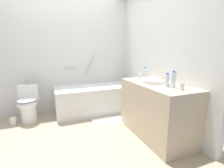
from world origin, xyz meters
The scene contains 16 objects.
ground_plane centered at (0.00, 0.00, 0.00)m, with size 3.99×3.99×0.00m, color tan.
wall_back_tiled centered at (0.00, 1.22, 1.29)m, with size 3.39×0.10×2.57m, color silver.
wall_right_mirror centered at (1.54, 0.00, 1.29)m, with size 0.10×2.74×2.57m, color silver.
bathtub centered at (0.57, 0.80, 0.31)m, with size 1.65×0.74×1.23m.
toilet centered at (-0.74, 0.78, 0.34)m, with size 0.38×0.50×0.70m.
vanity_counter centered at (1.19, -0.54, 0.42)m, with size 0.61×1.27×0.84m, color tan.
sink_basin centered at (1.16, -0.45, 0.87)m, with size 0.35×0.35×0.05m, color white.
sink_faucet centered at (1.36, -0.45, 0.87)m, with size 0.12×0.15×0.07m.
water_bottle_0 centered at (1.24, -0.13, 0.94)m, with size 0.06×0.06×0.22m.
water_bottle_1 centered at (1.18, -0.76, 0.93)m, with size 0.06×0.06×0.19m.
water_bottle_2 centered at (1.22, -0.84, 0.95)m, with size 0.06×0.06×0.23m.
drinking_glass_0 centered at (1.22, -0.99, 0.89)m, with size 0.06×0.06×0.09m, color white.
drinking_glass_1 centered at (1.20, -0.02, 0.89)m, with size 0.06×0.06×0.09m, color white.
soap_dish centered at (1.25, -0.69, 0.85)m, with size 0.09×0.06×0.02m, color white.
bath_mat centered at (0.70, 0.19, 0.01)m, with size 0.65×0.40×0.01m, color white.
toilet_paper_roll centered at (-1.00, 0.73, 0.06)m, with size 0.11×0.11×0.13m, color white.
Camera 1 is at (-0.36, -2.53, 1.34)m, focal length 26.13 mm.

